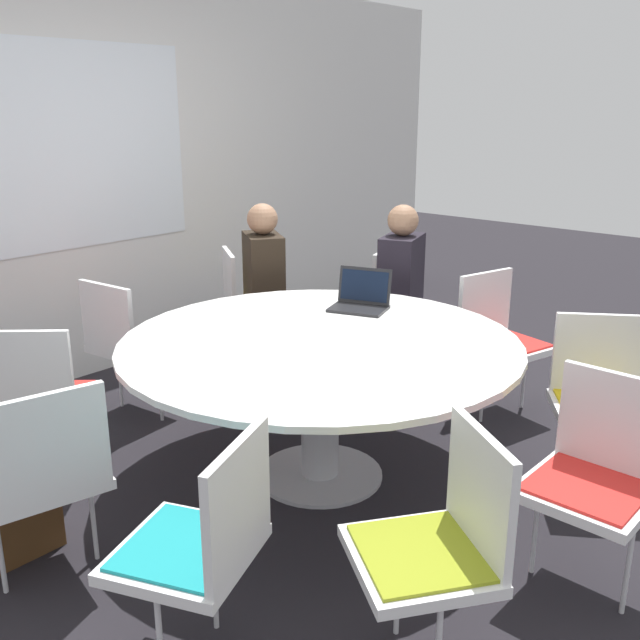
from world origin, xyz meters
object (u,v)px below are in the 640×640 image
(chair_2, at_px, (127,337))
(chair_4, at_px, (44,469))
(person_0, at_px, (403,281))
(handbag, at_px, (14,526))
(chair_9, at_px, (499,333))
(chair_5, at_px, (203,537))
(chair_3, at_px, (39,392))
(chair_6, at_px, (440,536))
(chair_0, at_px, (400,300))
(chair_7, at_px, (596,468))
(laptop, at_px, (361,299))
(chair_1, at_px, (248,299))
(chair_8, at_px, (600,391))
(person_1, at_px, (266,279))

(chair_2, bearing_deg, chair_4, -51.30)
(person_0, distance_m, handbag, 2.73)
(person_0, bearing_deg, chair_9, 69.79)
(chair_4, height_order, chair_5, same)
(chair_3, relative_size, chair_6, 1.00)
(chair_0, distance_m, chair_2, 1.88)
(handbag, bearing_deg, chair_7, -53.21)
(laptop, bearing_deg, chair_1, 148.19)
(chair_2, relative_size, chair_4, 1.00)
(chair_8, distance_m, handbag, 2.69)
(chair_1, bearing_deg, chair_7, 17.13)
(chair_1, relative_size, chair_6, 1.00)
(chair_3, xyz_separation_m, chair_7, (1.01, -2.27, 0.00))
(chair_7, relative_size, handbag, 2.37)
(chair_0, relative_size, chair_2, 1.00)
(chair_4, bearing_deg, chair_5, -69.79)
(chair_5, bearing_deg, person_0, -0.62)
(chair_2, bearing_deg, laptop, 28.37)
(chair_7, xyz_separation_m, chair_9, (1.26, 1.06, 0.00))
(chair_7, bearing_deg, chair_4, 42.18)
(chair_3, xyz_separation_m, chair_8, (1.76, -2.01, 0.00))
(chair_0, relative_size, handbag, 2.37)
(chair_6, xyz_separation_m, chair_9, (2.03, 0.86, 0.00))
(chair_9, distance_m, handbag, 2.79)
(chair_7, distance_m, handbag, 2.34)
(chair_1, distance_m, chair_5, 2.85)
(chair_9, bearing_deg, chair_5, 21.41)
(chair_5, relative_size, chair_7, 1.00)
(chair_8, height_order, chair_9, same)
(chair_6, distance_m, handbag, 1.80)
(chair_0, height_order, laptop, laptop)
(person_0, bearing_deg, handbag, -20.55)
(chair_1, distance_m, chair_6, 2.98)
(chair_9, xyz_separation_m, person_0, (0.02, 0.71, 0.20))
(chair_6, distance_m, person_1, 2.74)
(chair_3, distance_m, chair_4, 0.80)
(chair_1, bearing_deg, chair_3, -42.02)
(chair_8, bearing_deg, chair_3, 7.34)
(person_0, bearing_deg, chair_5, 2.76)
(handbag, bearing_deg, person_0, -1.66)
(chair_1, height_order, chair_9, same)
(laptop, bearing_deg, chair_8, -8.24)
(chair_0, height_order, chair_2, same)
(chair_6, height_order, chair_9, same)
(chair_2, bearing_deg, chair_1, 88.44)
(chair_8, distance_m, chair_9, 0.94)
(chair_9, height_order, person_0, person_0)
(chair_1, xyz_separation_m, chair_7, (-0.80, -2.74, 0.00))
(chair_3, xyz_separation_m, chair_4, (-0.36, -0.71, 0.00))
(chair_4, distance_m, person_0, 2.66)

